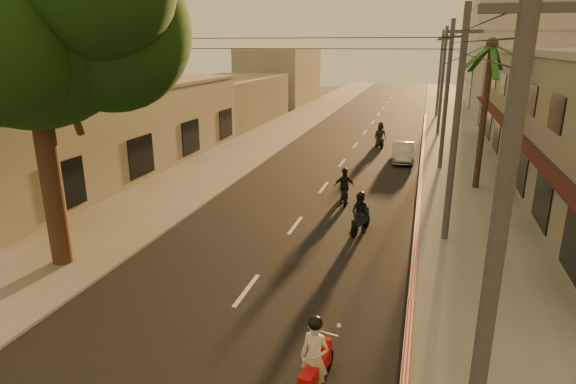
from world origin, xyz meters
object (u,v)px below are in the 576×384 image
(scooter_mid_b, at_px, (344,187))
(scooter_far_a, at_px, (380,136))
(scooter_red, at_px, (315,359))
(parked_car, at_px, (403,152))
(broadleaf_tree, at_px, (40,13))
(scooter_mid_a, at_px, (360,214))
(palm_tree, at_px, (491,53))

(scooter_mid_b, xyz_separation_m, scooter_far_a, (0.38, 14.18, 0.06))
(scooter_red, distance_m, parked_car, 23.55)
(scooter_far_a, bearing_deg, parked_car, -83.90)
(broadleaf_tree, bearing_deg, scooter_mid_b, 49.57)
(scooter_mid_a, bearing_deg, scooter_far_a, 108.09)
(scooter_mid_a, relative_size, parked_car, 0.46)
(palm_tree, relative_size, scooter_far_a, 4.20)
(scooter_mid_b, distance_m, scooter_far_a, 14.19)
(palm_tree, bearing_deg, scooter_red, -105.12)
(scooter_red, height_order, scooter_mid_b, scooter_red)
(scooter_red, relative_size, scooter_far_a, 1.01)
(broadleaf_tree, height_order, parked_car, broadleaf_tree)
(broadleaf_tree, height_order, scooter_mid_a, broadleaf_tree)
(palm_tree, height_order, scooter_red, palm_tree)
(palm_tree, height_order, scooter_mid_a, palm_tree)
(scooter_mid_a, relative_size, scooter_far_a, 0.93)
(palm_tree, xyz_separation_m, scooter_far_a, (-6.11, 9.85, -6.26))
(scooter_mid_b, bearing_deg, palm_tree, 19.64)
(broadleaf_tree, relative_size, palm_tree, 1.48)
(scooter_red, height_order, scooter_mid_a, scooter_red)
(scooter_mid_b, bearing_deg, broadleaf_tree, -144.47)
(broadleaf_tree, relative_size, scooter_mid_b, 6.64)
(scooter_far_a, bearing_deg, broadleaf_tree, -127.85)
(palm_tree, bearing_deg, scooter_mid_b, -146.32)
(broadleaf_tree, bearing_deg, scooter_mid_a, 31.55)
(scooter_mid_a, bearing_deg, parked_car, 100.91)
(scooter_red, xyz_separation_m, scooter_mid_a, (-0.33, 9.91, -0.04))
(palm_tree, distance_m, scooter_mid_b, 10.04)
(scooter_far_a, bearing_deg, scooter_mid_b, -109.67)
(scooter_mid_a, height_order, parked_car, scooter_mid_a)
(scooter_red, height_order, scooter_far_a, scooter_red)
(scooter_mid_a, bearing_deg, broadleaf_tree, -133.31)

